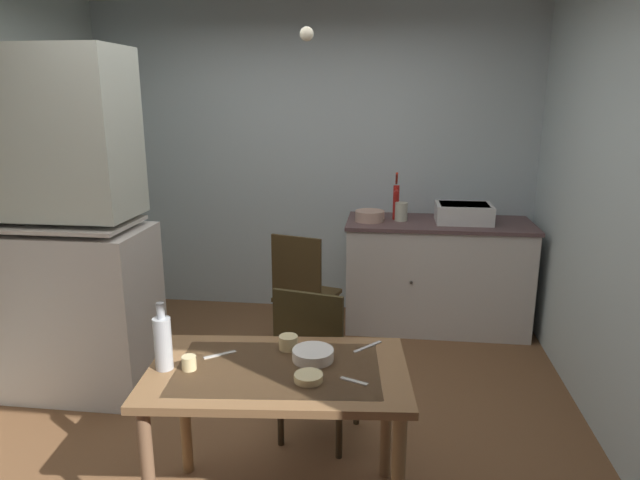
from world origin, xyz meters
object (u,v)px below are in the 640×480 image
object	(u,v)px
hand_pump	(396,199)
dining_table	(278,390)
chair_by_counter	(303,292)
mug_dark	(288,342)
chair_far_side	(316,360)
mixing_bowl_counter	(370,216)
serving_bowl_wide	(309,377)
hutch_cabinet	(61,240)
sink_basin	(464,213)
glass_bottle	(163,342)

from	to	relation	value
hand_pump	dining_table	world-z (taller)	hand_pump
chair_by_counter	mug_dark	distance (m)	1.46
chair_far_side	chair_by_counter	xyz separation A→B (m)	(-0.23, 1.06, 0.01)
dining_table	chair_far_side	size ratio (longest dim) A/B	1.29
chair_by_counter	hand_pump	bearing A→B (deg)	47.75
mixing_bowl_counter	mug_dark	xyz separation A→B (m)	(-0.30, -2.06, -0.18)
chair_by_counter	serving_bowl_wide	xyz separation A→B (m)	(0.29, -1.72, 0.25)
mixing_bowl_counter	dining_table	size ratio (longest dim) A/B	0.20
dining_table	mug_dark	xyz separation A→B (m)	(0.01, 0.20, 0.14)
chair_far_side	serving_bowl_wide	world-z (taller)	chair_far_side
hutch_cabinet	mug_dark	distance (m)	1.78
dining_table	chair_by_counter	world-z (taller)	chair_by_counter
hutch_cabinet	serving_bowl_wide	world-z (taller)	hutch_cabinet
dining_table	serving_bowl_wide	world-z (taller)	serving_bowl_wide
dining_table	chair_far_side	xyz separation A→B (m)	(0.09, 0.57, -0.13)
mug_dark	hand_pump	bearing A→B (deg)	76.79
hand_pump	dining_table	xyz separation A→B (m)	(-0.52, -2.35, -0.44)
hutch_cabinet	chair_by_counter	distance (m)	1.66
hutch_cabinet	mug_dark	size ratio (longest dim) A/B	24.60
hand_pump	mug_dark	xyz separation A→B (m)	(-0.51, -2.15, -0.31)
sink_basin	glass_bottle	xyz separation A→B (m)	(-1.55, -2.37, -0.12)
sink_basin	chair_by_counter	xyz separation A→B (m)	(-1.20, -0.68, -0.48)
serving_bowl_wide	mug_dark	distance (m)	0.32
chair_far_side	glass_bottle	distance (m)	0.93
glass_bottle	serving_bowl_wide	bearing A→B (deg)	-2.57
hutch_cabinet	mixing_bowl_counter	size ratio (longest dim) A/B	9.21
hutch_cabinet	serving_bowl_wide	distance (m)	2.04
chair_far_side	serving_bowl_wide	size ratio (longest dim) A/B	7.59
mug_dark	chair_far_side	bearing A→B (deg)	77.90
glass_bottle	dining_table	bearing A→B (deg)	7.21
dining_table	serving_bowl_wide	distance (m)	0.21
sink_basin	mug_dark	bearing A→B (deg)	-116.39
mug_dark	glass_bottle	xyz separation A→B (m)	(-0.50, -0.26, 0.09)
hand_pump	mug_dark	world-z (taller)	hand_pump
chair_by_counter	chair_far_side	bearing A→B (deg)	-77.61
hutch_cabinet	chair_by_counter	size ratio (longest dim) A/B	2.30
sink_basin	mixing_bowl_counter	bearing A→B (deg)	-176.18
hand_pump	glass_bottle	bearing A→B (deg)	-112.69
hutch_cabinet	sink_basin	size ratio (longest dim) A/B	4.95
sink_basin	serving_bowl_wide	distance (m)	2.57
sink_basin	mug_dark	world-z (taller)	sink_basin
dining_table	sink_basin	bearing A→B (deg)	65.36
hutch_cabinet	hand_pump	size ratio (longest dim) A/B	5.58
glass_bottle	mug_dark	bearing A→B (deg)	27.34
mixing_bowl_counter	chair_by_counter	world-z (taller)	mixing_bowl_counter
sink_basin	hand_pump	xyz separation A→B (m)	(-0.54, 0.05, 0.09)
mixing_bowl_counter	sink_basin	bearing A→B (deg)	3.82
chair_by_counter	glass_bottle	distance (m)	1.76
sink_basin	chair_far_side	bearing A→B (deg)	-119.07
mixing_bowl_counter	dining_table	xyz separation A→B (m)	(-0.31, -2.26, -0.32)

